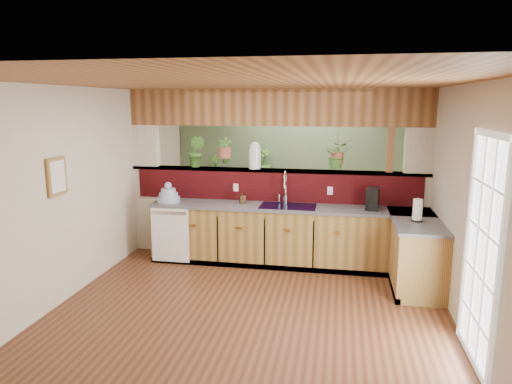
% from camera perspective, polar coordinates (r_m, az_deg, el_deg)
% --- Properties ---
extents(ground, '(4.60, 7.00, 0.01)m').
position_cam_1_polar(ground, '(6.13, 0.47, -11.94)').
color(ground, '#522C19').
rests_on(ground, ground).
extents(ceiling, '(4.60, 7.00, 0.01)m').
position_cam_1_polar(ceiling, '(5.64, 0.51, 13.15)').
color(ceiling, brown).
rests_on(ceiling, ground).
extents(wall_back, '(4.60, 0.02, 2.60)m').
position_cam_1_polar(wall_back, '(9.17, 4.29, 4.20)').
color(wall_back, beige).
rests_on(wall_back, ground).
extents(wall_front, '(4.60, 0.02, 2.60)m').
position_cam_1_polar(wall_front, '(2.52, -13.89, -15.06)').
color(wall_front, beige).
rests_on(wall_front, ground).
extents(wall_left, '(0.02, 7.00, 2.60)m').
position_cam_1_polar(wall_left, '(6.54, -19.78, 0.78)').
color(wall_left, beige).
rests_on(wall_left, ground).
extents(wall_right, '(0.02, 7.00, 2.60)m').
position_cam_1_polar(wall_right, '(5.81, 23.43, -0.71)').
color(wall_right, beige).
rests_on(wall_right, ground).
extents(pass_through_partition, '(4.60, 0.21, 2.60)m').
position_cam_1_polar(pass_through_partition, '(7.07, 2.62, 1.26)').
color(pass_through_partition, beige).
rests_on(pass_through_partition, ground).
extents(pass_through_ledge, '(4.60, 0.21, 0.04)m').
position_cam_1_polar(pass_through_ledge, '(7.05, 2.39, 2.71)').
color(pass_through_ledge, brown).
rests_on(pass_through_ledge, ground).
extents(header_beam, '(4.60, 0.15, 0.55)m').
position_cam_1_polar(header_beam, '(6.97, 2.46, 10.50)').
color(header_beam, brown).
rests_on(header_beam, ground).
extents(sage_backwall, '(4.55, 0.02, 2.55)m').
position_cam_1_polar(sage_backwall, '(9.15, 4.27, 4.19)').
color(sage_backwall, '#576F4C').
rests_on(sage_backwall, ground).
extents(countertop, '(4.14, 1.52, 0.90)m').
position_cam_1_polar(countertop, '(6.71, 8.87, -5.92)').
color(countertop, brown).
rests_on(countertop, ground).
extents(dishwasher, '(0.58, 0.03, 0.82)m').
position_cam_1_polar(dishwasher, '(6.96, -10.70, -5.30)').
color(dishwasher, white).
rests_on(dishwasher, ground).
extents(navy_sink, '(0.82, 0.50, 0.18)m').
position_cam_1_polar(navy_sink, '(6.75, 4.01, -2.42)').
color(navy_sink, black).
rests_on(navy_sink, countertop).
extents(french_door, '(0.06, 1.02, 2.16)m').
position_cam_1_polar(french_door, '(4.65, 26.33, -6.96)').
color(french_door, white).
rests_on(french_door, ground).
extents(framed_print, '(0.04, 0.35, 0.45)m').
position_cam_1_polar(framed_print, '(5.82, -23.63, 1.78)').
color(framed_print, brown).
rests_on(framed_print, wall_left).
extents(faucet, '(0.22, 0.22, 0.50)m').
position_cam_1_polar(faucet, '(6.84, 3.64, 0.74)').
color(faucet, '#B7B7B2').
rests_on(faucet, countertop).
extents(dish_stack, '(0.35, 0.35, 0.31)m').
position_cam_1_polar(dish_stack, '(7.11, -10.89, -0.47)').
color(dish_stack, '#97A8C4').
rests_on(dish_stack, countertop).
extents(soap_dispenser, '(0.11, 0.12, 0.19)m').
position_cam_1_polar(soap_dispenser, '(6.88, -1.72, -0.65)').
color(soap_dispenser, '#392714').
rests_on(soap_dispenser, countertop).
extents(coffee_maker, '(0.17, 0.28, 0.31)m').
position_cam_1_polar(coffee_maker, '(6.70, 14.37, -0.91)').
color(coffee_maker, black).
rests_on(coffee_maker, countertop).
extents(paper_towel, '(0.14, 0.14, 0.31)m').
position_cam_1_polar(paper_towel, '(6.20, 19.53, -2.20)').
color(paper_towel, black).
rests_on(paper_towel, countertop).
extents(glass_jar, '(0.19, 0.19, 0.41)m').
position_cam_1_polar(glass_jar, '(7.07, -0.15, 4.59)').
color(glass_jar, silver).
rests_on(glass_jar, pass_through_ledge).
extents(ledge_plant_left, '(0.31, 0.26, 0.50)m').
position_cam_1_polar(ledge_plant_left, '(7.29, -7.45, 5.04)').
color(ledge_plant_left, '#396523').
rests_on(ledge_plant_left, pass_through_ledge).
extents(hanging_plant_a, '(0.23, 0.19, 0.52)m').
position_cam_1_polar(hanging_plant_a, '(7.15, -3.95, 6.24)').
color(hanging_plant_a, brown).
rests_on(hanging_plant_a, header_beam).
extents(hanging_plant_b, '(0.40, 0.36, 0.54)m').
position_cam_1_polar(hanging_plant_b, '(6.93, 10.18, 5.94)').
color(hanging_plant_b, brown).
rests_on(hanging_plant_b, header_beam).
extents(shelving_console, '(1.51, 0.91, 0.98)m').
position_cam_1_polar(shelving_console, '(9.19, -1.40, -0.81)').
color(shelving_console, black).
rests_on(shelving_console, ground).
extents(shelf_plant_a, '(0.23, 0.19, 0.38)m').
position_cam_1_polar(shelf_plant_a, '(9.22, -5.22, 3.47)').
color(shelf_plant_a, '#396523').
rests_on(shelf_plant_a, shelving_console).
extents(shelf_plant_b, '(0.34, 0.34, 0.52)m').
position_cam_1_polar(shelf_plant_b, '(9.00, 0.96, 3.77)').
color(shelf_plant_b, '#396523').
rests_on(shelf_plant_b, shelving_console).
extents(floor_plant, '(0.85, 0.77, 0.83)m').
position_cam_1_polar(floor_plant, '(7.98, 7.19, -3.36)').
color(floor_plant, '#396523').
rests_on(floor_plant, ground).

